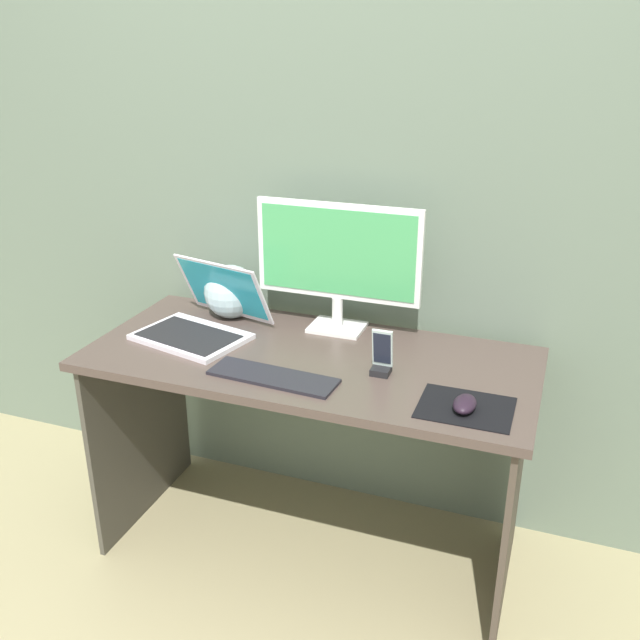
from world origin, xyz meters
name	(u,v)px	position (x,y,z in m)	size (l,w,h in m)	color
ground_plane	(311,545)	(0.00, 0.00, 0.00)	(8.00, 8.00, 0.00)	tan
wall_back	(349,169)	(0.00, 0.37, 1.25)	(6.00, 0.04, 2.50)	slate
desk	(310,399)	(0.00, 0.00, 0.58)	(1.39, 0.63, 0.74)	#4C3D37
monitor	(338,259)	(0.01, 0.22, 0.99)	(0.56, 0.14, 0.43)	white
laptop	(202,320)	(-0.39, 0.04, 0.79)	(0.42, 0.41, 0.23)	white
fishbowl	(231,292)	(-0.38, 0.21, 0.83)	(0.19, 0.19, 0.19)	silver
keyboard_external	(273,377)	(-0.04, -0.18, 0.74)	(0.38, 0.12, 0.01)	black
mousepad	(466,408)	(0.51, -0.16, 0.74)	(0.25, 0.20, 0.00)	black
mouse	(465,404)	(0.51, -0.18, 0.76)	(0.06, 0.10, 0.04)	black
phone_in_dock	(382,358)	(0.24, -0.04, 0.79)	(0.06, 0.05, 0.14)	black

